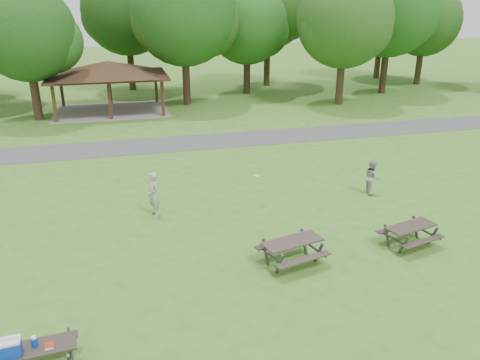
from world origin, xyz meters
name	(u,v)px	position (x,y,z in m)	size (l,w,h in m)	color
ground	(241,263)	(0.00, 0.00, 0.00)	(160.00, 160.00, 0.00)	#3B6E1F
asphalt_path	(181,143)	(0.00, 14.00, 0.01)	(120.00, 3.20, 0.02)	#434345
pavilion	(108,70)	(-4.00, 24.00, 3.06)	(8.60, 7.01, 3.76)	#372414
tree_row_d	(27,35)	(-8.92, 22.53, 5.77)	(6.93, 6.60, 9.27)	#322216
tree_row_e	(185,16)	(2.10, 25.03, 6.78)	(8.40, 8.00, 11.02)	#311F16
tree_row_f	(248,26)	(8.09, 28.53, 5.84)	(7.35, 7.00, 9.55)	black
tree_row_g	(345,23)	(14.09, 22.03, 6.33)	(7.77, 7.40, 10.25)	#302215
tree_row_h	(391,12)	(20.10, 25.53, 7.03)	(8.61, 8.20, 11.37)	black
tree_row_i	(425,23)	(26.08, 29.03, 5.91)	(7.14, 6.80, 9.52)	#2F2015
tree_deep_b	(128,13)	(-1.90, 33.03, 6.89)	(8.40, 8.00, 11.13)	black
tree_deep_c	(269,6)	(11.10, 32.03, 7.44)	(8.82, 8.40, 11.90)	#2F2114
tree_deep_d	(384,10)	(24.10, 33.53, 7.03)	(8.40, 8.00, 11.27)	#2E2114
picnic_table_near	(30,350)	(-5.78, -3.46, 0.67)	(1.78, 1.47, 1.17)	#2B231F
picnic_table_middle	(292,246)	(1.59, -0.41, 0.62)	(2.26, 1.97, 0.85)	#312824
picnic_table_far	(410,230)	(5.93, -0.31, 0.58)	(2.09, 1.83, 0.78)	#2D2520
frisbee_in_flight	(257,176)	(1.82, 4.34, 1.28)	(0.30, 0.30, 0.02)	yellow
frisbee_thrower	(153,194)	(-2.39, 4.39, 0.88)	(0.64, 0.42, 1.77)	#A7A7AA
frisbee_catcher	(372,177)	(7.01, 4.27, 0.75)	(0.73, 0.57, 1.51)	#9F9FA1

